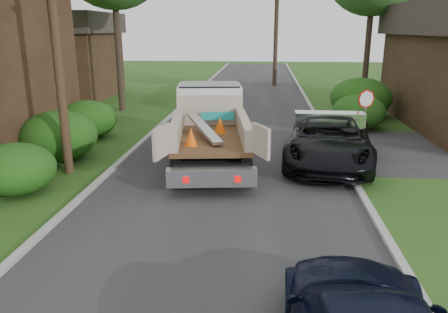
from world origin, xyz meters
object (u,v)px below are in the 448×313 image
Objects in this scene: utility_pole at (53,16)px; black_pickup at (330,139)px; house_left_far at (60,54)px; stop_sign at (366,107)px; flatbed_truck at (210,120)px.

black_pickup is at bearing 12.71° from utility_pole.
house_left_far is 22.81m from black_pickup.
house_left_far is (-18.70, 13.00, 1.27)m from stop_sign.
black_pickup is (17.07, -14.98, -2.16)m from house_left_far.
flatbed_truck is at bearing -177.35° from black_pickup.
stop_sign is 0.33× the size of house_left_far.
flatbed_truck is (12.60, -14.51, -1.60)m from house_left_far.
utility_pole is 10.22m from black_pickup.
black_pickup is (4.47, -0.47, -0.56)m from flatbed_truck.
house_left_far is at bearing 115.23° from utility_pole.
flatbed_truck reaches higher than stop_sign.
flatbed_truck is at bearing 28.74° from utility_pole.
black_pickup is at bearing -41.26° from house_left_far.
house_left_far is at bearing 145.19° from stop_sign.
stop_sign is 11.91m from utility_pole.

